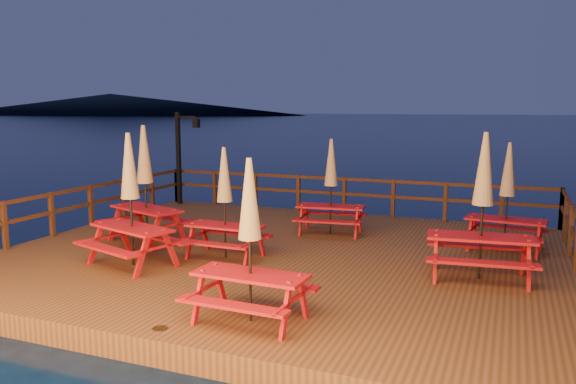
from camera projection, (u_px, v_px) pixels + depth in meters
name	position (u px, v px, depth m)	size (l,w,h in m)	color
ground	(282.00, 270.00, 12.41)	(500.00, 500.00, 0.00)	black
deck	(282.00, 261.00, 12.38)	(12.00, 10.00, 0.40)	#4A3317
deck_piles	(282.00, 283.00, 12.45)	(11.44, 9.44, 1.40)	#371F11
railing	(309.00, 205.00, 13.86)	(11.80, 9.75, 1.10)	#371F11
lamp_post	(183.00, 149.00, 18.24)	(0.85, 0.18, 3.00)	black
headland_left	(111.00, 104.00, 245.01)	(180.00, 84.00, 9.00)	black
picnic_table_0	(130.00, 198.00, 11.15)	(2.25, 2.03, 2.67)	#9C0E0E
picnic_table_1	(507.00, 195.00, 12.32)	(1.83, 1.57, 2.41)	#9C0E0E
picnic_table_2	(225.00, 201.00, 11.76)	(1.66, 1.37, 2.35)	#9C0E0E
picnic_table_3	(145.00, 182.00, 13.07)	(2.35, 2.15, 2.76)	#9C0E0E
picnic_table_4	(483.00, 204.00, 10.24)	(2.07, 1.78, 2.73)	#9C0E0E
picnic_table_5	(331.00, 185.00, 13.99)	(1.83, 1.57, 2.39)	#9C0E0E
picnic_table_6	(250.00, 238.00, 8.22)	(1.76, 1.47, 2.45)	#9C0E0E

